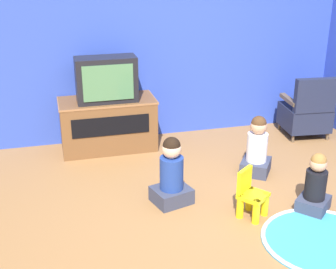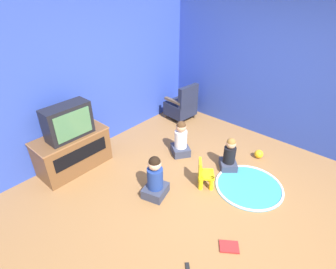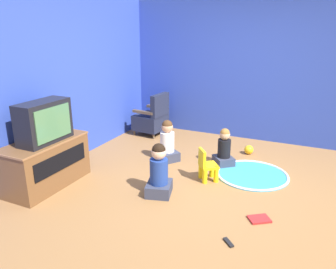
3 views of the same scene
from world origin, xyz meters
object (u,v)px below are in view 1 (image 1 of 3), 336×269
tv_cabinet (108,123)px  child_watching_left (315,186)px  television (106,79)px  black_armchair (306,112)px  child_watching_center (172,175)px  yellow_kid_chair (251,197)px  child_watching_right (257,149)px

tv_cabinet → child_watching_left: (1.68, -1.98, -0.07)m
television → black_armchair: 2.64m
television → child_watching_center: size_ratio=1.03×
television → yellow_kid_chair: (1.06, -1.85, -0.71)m
tv_cabinet → television: size_ratio=1.64×
television → yellow_kid_chair: size_ratio=1.54×
child_watching_right → black_armchair: bearing=-17.2°
television → yellow_kid_chair: 2.25m
child_watching_right → child_watching_center: bearing=145.0°
tv_cabinet → child_watching_center: 1.54m
yellow_kid_chair → child_watching_center: (-0.65, 0.43, 0.11)m
tv_cabinet → child_watching_center: size_ratio=1.69×
child_watching_center → child_watching_left: bearing=-37.1°
child_watching_left → child_watching_right: 0.90m
child_watching_left → child_watching_center: 1.36m
yellow_kid_chair → child_watching_left: child_watching_left is taller
tv_cabinet → black_armchair: bearing=-5.6°
yellow_kid_chair → black_armchair: bearing=9.7°
yellow_kid_chair → child_watching_center: child_watching_center is taller
tv_cabinet → yellow_kid_chair: (1.06, -1.91, -0.14)m
yellow_kid_chair → child_watching_left: bearing=-43.7°
yellow_kid_chair → child_watching_right: child_watching_right is taller
black_armchair → child_watching_right: black_armchair is taller
yellow_kid_chair → child_watching_left: 0.63m
tv_cabinet → black_armchair: size_ratio=1.39×
tv_cabinet → child_watching_center: (0.41, -1.49, -0.03)m
child_watching_left → television: bearing=90.1°
yellow_kid_chair → child_watching_left: (0.62, -0.06, 0.06)m
television → child_watching_center: television is taller
television → yellow_kid_chair: bearing=-60.2°
child_watching_center → tv_cabinet: bearing=89.4°
tv_cabinet → child_watching_center: child_watching_center is taller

